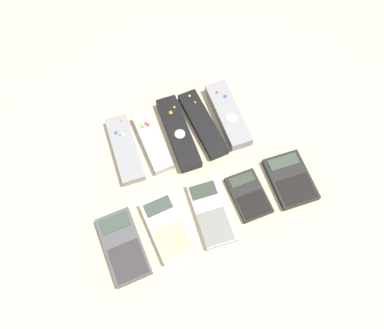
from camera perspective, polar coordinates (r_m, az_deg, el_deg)
ground_plane at (r=0.87m, az=0.56°, el=-1.72°), size 3.00×3.00×0.00m
remote_0 at (r=0.91m, az=-10.18°, el=2.36°), size 0.06×0.18×0.02m
remote_1 at (r=0.91m, az=-6.07°, el=3.46°), size 0.05×0.17×0.02m
remote_2 at (r=0.91m, az=-2.16°, el=4.83°), size 0.06×0.20×0.03m
remote_3 at (r=0.93m, az=1.61°, el=6.23°), size 0.06×0.20×0.02m
remote_4 at (r=0.94m, az=5.51°, el=7.60°), size 0.06×0.19×0.03m
calculator_0 at (r=0.83m, az=-10.44°, el=-12.15°), size 0.08×0.16×0.02m
calculator_1 at (r=0.82m, az=-3.80°, el=-9.51°), size 0.09×0.15×0.02m
calculator_2 at (r=0.83m, az=2.76°, el=-7.37°), size 0.08×0.16×0.02m
calculator_3 at (r=0.86m, az=8.61°, el=-4.64°), size 0.07×0.11×0.01m
calculator_4 at (r=0.89m, az=14.76°, el=-2.20°), size 0.10×0.13×0.02m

